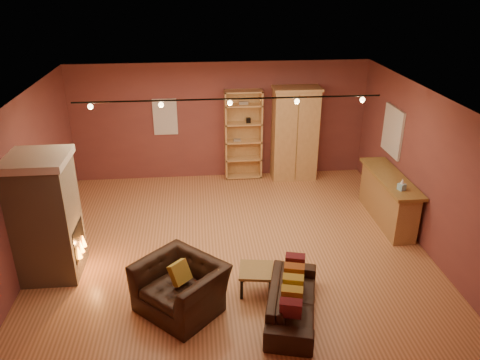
{
  "coord_description": "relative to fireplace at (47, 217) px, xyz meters",
  "views": [
    {
      "loc": [
        -0.57,
        -7.49,
        4.7
      ],
      "look_at": [
        0.17,
        0.2,
        1.22
      ],
      "focal_mm": 35.0,
      "sensor_mm": 36.0,
      "label": 1
    }
  ],
  "objects": [
    {
      "name": "floor",
      "position": [
        3.04,
        0.6,
        -1.06
      ],
      "size": [
        7.0,
        7.0,
        0.0
      ],
      "primitive_type": "plane",
      "color": "#AC683D",
      "rests_on": "ground"
    },
    {
      "name": "ceiling",
      "position": [
        3.04,
        0.6,
        1.74
      ],
      "size": [
        7.0,
        7.0,
        0.0
      ],
      "primitive_type": "plane",
      "rotation": [
        3.14,
        0.0,
        0.0
      ],
      "color": "brown",
      "rests_on": "back_wall"
    },
    {
      "name": "back_wall",
      "position": [
        3.04,
        3.85,
        0.34
      ],
      "size": [
        7.0,
        0.02,
        2.8
      ],
      "primitive_type": "cube",
      "color": "brown",
      "rests_on": "floor"
    },
    {
      "name": "left_wall",
      "position": [
        -0.46,
        0.6,
        0.34
      ],
      "size": [
        0.02,
        6.5,
        2.8
      ],
      "primitive_type": "cube",
      "color": "brown",
      "rests_on": "floor"
    },
    {
      "name": "right_wall",
      "position": [
        6.54,
        0.6,
        0.34
      ],
      "size": [
        0.02,
        6.5,
        2.8
      ],
      "primitive_type": "cube",
      "color": "brown",
      "rests_on": "floor"
    },
    {
      "name": "fireplace",
      "position": [
        0.0,
        0.0,
        0.0
      ],
      "size": [
        1.01,
        0.98,
        2.12
      ],
      "color": "tan",
      "rests_on": "floor"
    },
    {
      "name": "back_window",
      "position": [
        1.74,
        3.83,
        0.49
      ],
      "size": [
        0.56,
        0.04,
        0.86
      ],
      "primitive_type": "cube",
      "color": "silver",
      "rests_on": "back_wall"
    },
    {
      "name": "bookcase",
      "position": [
        3.57,
        3.73,
        0.04
      ],
      "size": [
        0.89,
        0.35,
        2.17
      ],
      "color": "tan",
      "rests_on": "floor"
    },
    {
      "name": "armoire",
      "position": [
        4.79,
        3.56,
        0.07
      ],
      "size": [
        1.11,
        0.63,
        2.25
      ],
      "color": "tan",
      "rests_on": "floor"
    },
    {
      "name": "bar_counter",
      "position": [
        6.24,
        1.2,
        -0.56
      ],
      "size": [
        0.56,
        2.06,
        0.99
      ],
      "color": "#AB824F",
      "rests_on": "floor"
    },
    {
      "name": "tissue_box",
      "position": [
        6.19,
        0.59,
        0.02
      ],
      "size": [
        0.15,
        0.15,
        0.22
      ],
      "rotation": [
        0.0,
        0.0,
        0.4
      ],
      "color": "#8AC5DD",
      "rests_on": "bar_counter"
    },
    {
      "name": "right_window",
      "position": [
        6.51,
        2.0,
        0.59
      ],
      "size": [
        0.05,
        0.9,
        1.0
      ],
      "primitive_type": "cube",
      "color": "silver",
      "rests_on": "right_wall"
    },
    {
      "name": "loveseat",
      "position": [
        3.77,
        -1.44,
        -0.7
      ],
      "size": [
        0.92,
        1.79,
        0.73
      ],
      "rotation": [
        0.0,
        0.0,
        1.31
      ],
      "color": "black",
      "rests_on": "floor"
    },
    {
      "name": "armchair",
      "position": [
        2.14,
        -1.15,
        -0.54
      ],
      "size": [
        1.39,
        1.38,
        1.04
      ],
      "rotation": [
        0.0,
        0.0,
        -0.77
      ],
      "color": "black",
      "rests_on": "floor"
    },
    {
      "name": "coffee_table",
      "position": [
        3.31,
        -0.83,
        -0.72
      ],
      "size": [
        0.61,
        0.61,
        0.4
      ],
      "rotation": [
        0.0,
        0.0,
        -0.15
      ],
      "color": "olive",
      "rests_on": "floor"
    },
    {
      "name": "track_rail",
      "position": [
        3.04,
        0.8,
        1.63
      ],
      "size": [
        5.2,
        0.09,
        0.13
      ],
      "color": "black",
      "rests_on": "ceiling"
    }
  ]
}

